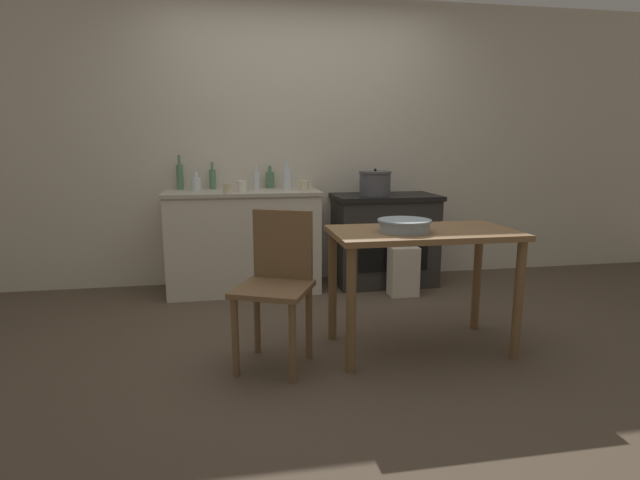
{
  "coord_description": "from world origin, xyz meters",
  "views": [
    {
      "loc": [
        -0.65,
        -3.05,
        1.27
      ],
      "look_at": [
        0.0,
        0.52,
        0.57
      ],
      "focal_mm": 28.0,
      "sensor_mm": 36.0,
      "label": 1
    }
  ],
  "objects_px": {
    "cup_mid_right": "(304,185)",
    "bottle_left": "(180,176)",
    "bottle_center": "(287,178)",
    "bottle_far_left": "(213,179)",
    "cup_right": "(242,186)",
    "bottle_center_left": "(270,179)",
    "bottle_center_right": "(256,180)",
    "flour_sack": "(403,271)",
    "work_table": "(422,250)",
    "mixing_bowl_large": "(404,225)",
    "stock_pot": "(375,183)",
    "stove": "(384,239)",
    "bottle_mid_left": "(196,183)",
    "cup_far_right": "(228,188)",
    "chair": "(277,282)"
  },
  "relations": [
    {
      "from": "cup_mid_right",
      "to": "bottle_left",
      "type": "bearing_deg",
      "value": 168.1
    },
    {
      "from": "bottle_left",
      "to": "bottle_center",
      "type": "height_order",
      "value": "bottle_left"
    },
    {
      "from": "bottle_far_left",
      "to": "cup_right",
      "type": "relative_size",
      "value": 2.63
    },
    {
      "from": "bottle_left",
      "to": "bottle_center_left",
      "type": "xyz_separation_m",
      "value": [
        0.79,
        0.02,
        -0.04
      ]
    },
    {
      "from": "bottle_center",
      "to": "bottle_far_left",
      "type": "bearing_deg",
      "value": 168.48
    },
    {
      "from": "cup_right",
      "to": "bottle_center_right",
      "type": "bearing_deg",
      "value": 54.17
    },
    {
      "from": "flour_sack",
      "to": "bottle_center_right",
      "type": "bearing_deg",
      "value": 156.47
    },
    {
      "from": "work_table",
      "to": "bottle_center",
      "type": "distance_m",
      "value": 1.73
    },
    {
      "from": "mixing_bowl_large",
      "to": "bottle_center",
      "type": "bearing_deg",
      "value": 107.59
    },
    {
      "from": "mixing_bowl_large",
      "to": "bottle_center_right",
      "type": "height_order",
      "value": "bottle_center_right"
    },
    {
      "from": "stock_pot",
      "to": "mixing_bowl_large",
      "type": "bearing_deg",
      "value": -99.81
    },
    {
      "from": "bottle_center",
      "to": "bottle_center_right",
      "type": "distance_m",
      "value": 0.27
    },
    {
      "from": "cup_mid_right",
      "to": "stove",
      "type": "bearing_deg",
      "value": 1.77
    },
    {
      "from": "bottle_mid_left",
      "to": "cup_mid_right",
      "type": "xyz_separation_m",
      "value": [
        0.92,
        -0.08,
        -0.02
      ]
    },
    {
      "from": "bottle_far_left",
      "to": "cup_right",
      "type": "bearing_deg",
      "value": -48.76
    },
    {
      "from": "stove",
      "to": "cup_far_right",
      "type": "distance_m",
      "value": 1.5
    },
    {
      "from": "chair",
      "to": "bottle_far_left",
      "type": "xyz_separation_m",
      "value": [
        -0.39,
        1.75,
        0.48
      ]
    },
    {
      "from": "mixing_bowl_large",
      "to": "cup_mid_right",
      "type": "relative_size",
      "value": 3.96
    },
    {
      "from": "bottle_center",
      "to": "cup_far_right",
      "type": "relative_size",
      "value": 3.21
    },
    {
      "from": "bottle_center_right",
      "to": "stove",
      "type": "bearing_deg",
      "value": -5.2
    },
    {
      "from": "stove",
      "to": "cup_far_right",
      "type": "bearing_deg",
      "value": -171.26
    },
    {
      "from": "stove",
      "to": "bottle_far_left",
      "type": "xyz_separation_m",
      "value": [
        -1.53,
        0.2,
        0.56
      ]
    },
    {
      "from": "flour_sack",
      "to": "cup_mid_right",
      "type": "relative_size",
      "value": 5.21
    },
    {
      "from": "cup_right",
      "to": "stock_pot",
      "type": "bearing_deg",
      "value": 1.35
    },
    {
      "from": "bottle_left",
      "to": "bottle_center_right",
      "type": "height_order",
      "value": "bottle_left"
    },
    {
      "from": "flour_sack",
      "to": "bottle_far_left",
      "type": "distance_m",
      "value": 1.85
    },
    {
      "from": "work_table",
      "to": "stock_pot",
      "type": "xyz_separation_m",
      "value": [
        0.12,
        1.45,
        0.29
      ]
    },
    {
      "from": "bottle_left",
      "to": "cup_far_right",
      "type": "distance_m",
      "value": 0.59
    },
    {
      "from": "bottle_center_left",
      "to": "bottle_center_right",
      "type": "relative_size",
      "value": 0.9
    },
    {
      "from": "bottle_center",
      "to": "cup_far_right",
      "type": "distance_m",
      "value": 0.59
    },
    {
      "from": "cup_right",
      "to": "mixing_bowl_large",
      "type": "bearing_deg",
      "value": -58.02
    },
    {
      "from": "chair",
      "to": "bottle_center_right",
      "type": "bearing_deg",
      "value": 115.01
    },
    {
      "from": "flour_sack",
      "to": "bottle_center_left",
      "type": "height_order",
      "value": "bottle_center_left"
    },
    {
      "from": "stove",
      "to": "cup_mid_right",
      "type": "relative_size",
      "value": 11.56
    },
    {
      "from": "bottle_far_left",
      "to": "bottle_center",
      "type": "distance_m",
      "value": 0.66
    },
    {
      "from": "mixing_bowl_large",
      "to": "bottle_center_left",
      "type": "relative_size",
      "value": 1.59
    },
    {
      "from": "work_table",
      "to": "flour_sack",
      "type": "distance_m",
      "value": 1.2
    },
    {
      "from": "stove",
      "to": "mixing_bowl_large",
      "type": "height_order",
      "value": "mixing_bowl_large"
    },
    {
      "from": "work_table",
      "to": "chair",
      "type": "height_order",
      "value": "chair"
    },
    {
      "from": "bottle_center_left",
      "to": "chair",
      "type": "bearing_deg",
      "value": -93.75
    },
    {
      "from": "bottle_center_left",
      "to": "bottle_far_left",
      "type": "bearing_deg",
      "value": -177.49
    },
    {
      "from": "chair",
      "to": "stove",
      "type": "bearing_deg",
      "value": 78.31
    },
    {
      "from": "bottle_center_right",
      "to": "bottle_far_left",
      "type": "bearing_deg",
      "value": 165.99
    },
    {
      "from": "stock_pot",
      "to": "cup_mid_right",
      "type": "height_order",
      "value": "stock_pot"
    },
    {
      "from": "chair",
      "to": "cup_mid_right",
      "type": "relative_size",
      "value": 11.06
    },
    {
      "from": "bottle_left",
      "to": "bottle_mid_left",
      "type": "xyz_separation_m",
      "value": [
        0.14,
        -0.14,
        -0.05
      ]
    },
    {
      "from": "flour_sack",
      "to": "mixing_bowl_large",
      "type": "distance_m",
      "value": 1.34
    },
    {
      "from": "work_table",
      "to": "cup_far_right",
      "type": "bearing_deg",
      "value": 131.94
    },
    {
      "from": "bottle_center_right",
      "to": "cup_mid_right",
      "type": "distance_m",
      "value": 0.43
    },
    {
      "from": "cup_mid_right",
      "to": "flour_sack",
      "type": "bearing_deg",
      "value": -26.5
    }
  ]
}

